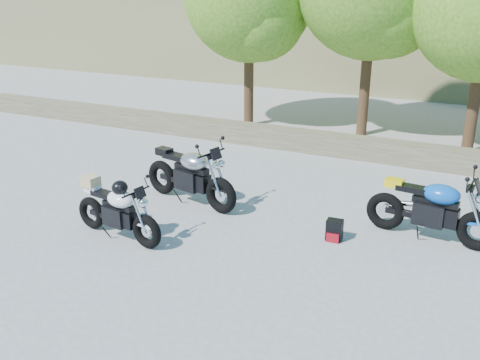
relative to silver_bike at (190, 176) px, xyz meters
The scene contains 6 objects.
ground 1.70m from the silver_bike, 52.25° to the right, with size 90.00×90.00×0.00m, color gray.
stone_wall 4.36m from the silver_bike, 76.95° to the left, with size 22.00×0.55×0.50m, color brown.
silver_bike is the anchor object (origin of this frame).
white_bike 1.85m from the silver_bike, 100.16° to the right, with size 1.87×0.59×1.04m.
blue_bike 4.38m from the silver_bike, ahead, with size 2.16×0.68×1.08m.
backpack 3.00m from the silver_bike, ahead, with size 0.28×0.24×0.36m.
Camera 1 is at (4.03, -6.96, 4.03)m, focal length 40.00 mm.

